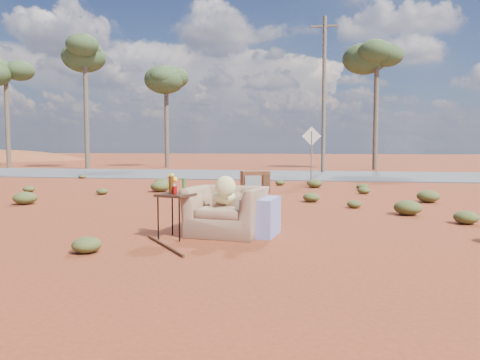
# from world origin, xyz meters

# --- Properties ---
(ground) EXTENTS (140.00, 140.00, 0.00)m
(ground) POSITION_xyz_m (0.00, 0.00, 0.00)
(ground) COLOR maroon
(ground) RESTS_ON ground
(highway) EXTENTS (140.00, 7.00, 0.04)m
(highway) POSITION_xyz_m (0.00, 15.00, 0.02)
(highway) COLOR #565659
(highway) RESTS_ON ground
(armchair) EXTENTS (1.48, 0.91, 1.03)m
(armchair) POSITION_xyz_m (0.49, 0.08, 0.48)
(armchair) COLOR #8E684D
(armchair) RESTS_ON ground
(tv_unit) EXTENTS (0.67, 0.59, 0.90)m
(tv_unit) POSITION_xyz_m (0.53, 2.37, 0.67)
(tv_unit) COLOR black
(tv_unit) RESTS_ON ground
(side_table) EXTENTS (0.59, 0.59, 0.97)m
(side_table) POSITION_xyz_m (-0.35, -0.32, 0.71)
(side_table) COLOR #361E13
(side_table) RESTS_ON ground
(rusty_bar) EXTENTS (0.95, 1.21, 0.04)m
(rusty_bar) POSITION_xyz_m (-0.30, -0.96, 0.02)
(rusty_bar) COLOR #4E2A15
(rusty_bar) RESTS_ON ground
(road_sign) EXTENTS (0.78, 0.06, 2.19)m
(road_sign) POSITION_xyz_m (1.50, 12.00, 1.50)
(road_sign) COLOR brown
(road_sign) RESTS_ON ground
(eucalyptus_far_left) EXTENTS (3.20, 3.20, 7.10)m
(eucalyptus_far_left) POSITION_xyz_m (-18.00, 20.00, 5.94)
(eucalyptus_far_left) COLOR brown
(eucalyptus_far_left) RESTS_ON ground
(eucalyptus_left) EXTENTS (3.20, 3.20, 8.10)m
(eucalyptus_left) POSITION_xyz_m (-12.00, 19.00, 6.92)
(eucalyptus_left) COLOR brown
(eucalyptus_left) RESTS_ON ground
(eucalyptus_near_left) EXTENTS (3.20, 3.20, 6.60)m
(eucalyptus_near_left) POSITION_xyz_m (-8.00, 22.00, 5.45)
(eucalyptus_near_left) COLOR brown
(eucalyptus_near_left) RESTS_ON ground
(eucalyptus_center) EXTENTS (3.20, 3.20, 7.60)m
(eucalyptus_center) POSITION_xyz_m (5.00, 21.00, 6.43)
(eucalyptus_center) COLOR brown
(eucalyptus_center) RESTS_ON ground
(utility_pole_center) EXTENTS (1.40, 0.20, 8.00)m
(utility_pole_center) POSITION_xyz_m (2.00, 17.50, 4.15)
(utility_pole_center) COLOR brown
(utility_pole_center) RESTS_ON ground
(scrub_patch) EXTENTS (17.49, 8.07, 0.33)m
(scrub_patch) POSITION_xyz_m (-0.82, 4.41, 0.14)
(scrub_patch) COLOR #4E5324
(scrub_patch) RESTS_ON ground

